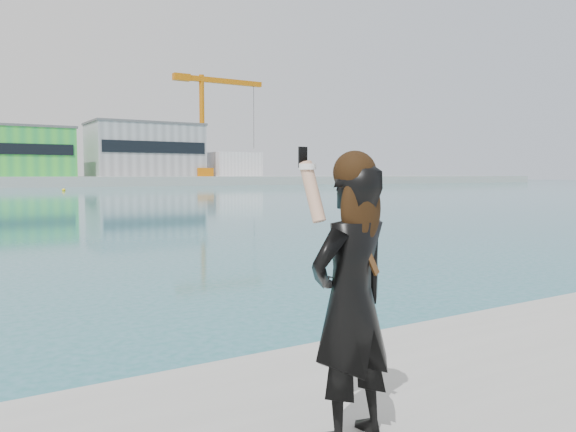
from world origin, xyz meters
name	(u,v)px	position (x,y,z in m)	size (l,w,h in m)	color
warehouse_grey_right	(145,150)	(40.00, 127.98, 8.26)	(25.50, 15.35, 12.50)	gray
ancillary_shed	(233,164)	(62.00, 126.00, 5.00)	(12.00, 10.00, 6.00)	silver
dock_crane	(207,122)	(53.20, 122.00, 15.07)	(23.00, 4.00, 24.00)	orange
flagpole_right	(72,155)	(22.09, 121.00, 6.54)	(1.28, 0.16, 8.00)	silver
buoy_near	(64,191)	(13.69, 83.73, 0.00)	(0.50, 0.50, 0.50)	yellow
woman	(351,294)	(0.29, -0.70, 1.67)	(0.65, 0.48, 1.73)	black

